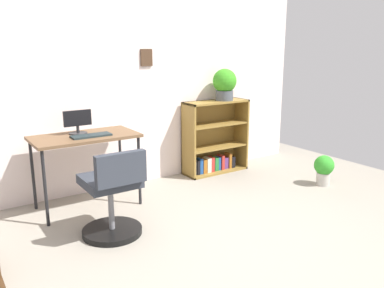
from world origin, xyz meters
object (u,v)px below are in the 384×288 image
at_px(bookshelf_low, 213,141).
at_px(potted_plant_floor, 324,168).
at_px(potted_plant_on_shelf, 225,84).
at_px(monitor, 78,122).
at_px(office_chair, 113,198).
at_px(keyboard, 91,136).
at_px(desk, 85,142).

height_order(bookshelf_low, potted_plant_floor, bookshelf_low).
xyz_separation_m(bookshelf_low, potted_plant_on_shelf, (0.12, -0.06, 0.74)).
height_order(monitor, bookshelf_low, monitor).
xyz_separation_m(monitor, office_chair, (-0.01, -0.86, -0.51)).
relative_size(bookshelf_low, potted_plant_on_shelf, 2.34).
distance_m(keyboard, potted_plant_floor, 2.69).
distance_m(office_chair, potted_plant_on_shelf, 2.31).
bearing_deg(keyboard, potted_plant_floor, -18.17).
relative_size(desk, potted_plant_floor, 2.83).
bearing_deg(keyboard, potted_plant_on_shelf, 8.77).
distance_m(monitor, potted_plant_on_shelf, 1.96).
xyz_separation_m(monitor, potted_plant_on_shelf, (1.93, 0.10, 0.28)).
bearing_deg(bookshelf_low, potted_plant_on_shelf, -24.74).
xyz_separation_m(keyboard, potted_plant_on_shelf, (1.87, 0.29, 0.39)).
height_order(desk, potted_plant_floor, desk).
distance_m(desk, monitor, 0.21).
relative_size(monitor, keyboard, 0.73).
height_order(monitor, keyboard, monitor).
bearing_deg(potted_plant_floor, office_chair, 176.72).
relative_size(bookshelf_low, potted_plant_floor, 2.60).
relative_size(monitor, potted_plant_on_shelf, 0.70).
distance_m(desk, keyboard, 0.12).
relative_size(desk, bookshelf_low, 1.09).
bearing_deg(desk, office_chair, -93.26).
relative_size(desk, office_chair, 1.28).
bearing_deg(office_chair, potted_plant_on_shelf, 26.27).
xyz_separation_m(monitor, bookshelf_low, (1.81, 0.16, -0.46)).
bearing_deg(potted_plant_floor, monitor, 158.57).
bearing_deg(potted_plant_floor, desk, 160.24).
relative_size(office_chair, bookshelf_low, 0.85).
xyz_separation_m(bookshelf_low, potted_plant_floor, (0.76, -1.17, -0.20)).
bearing_deg(desk, monitor, 106.87).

